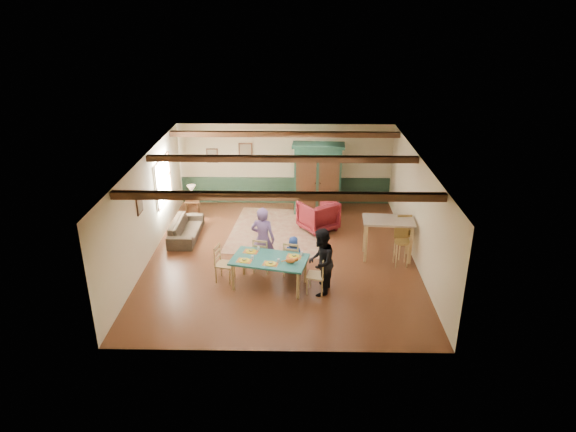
{
  "coord_description": "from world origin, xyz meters",
  "views": [
    {
      "loc": [
        0.41,
        -12.23,
        6.35
      ],
      "look_at": [
        0.16,
        0.1,
        1.15
      ],
      "focal_mm": 32.0,
      "sensor_mm": 36.0,
      "label": 1
    }
  ],
  "objects_px": {
    "person_child": "(293,255)",
    "bar_stool_right": "(405,238)",
    "end_table": "(193,208)",
    "counter_table": "(387,239)",
    "sofa": "(186,229)",
    "table_lamp": "(192,193)",
    "dining_chair_far_right": "(293,257)",
    "person_woman": "(321,262)",
    "bar_stool_left": "(402,246)",
    "dining_chair_far_left": "(262,254)",
    "person_man": "(263,239)",
    "armchair": "(318,215)",
    "dining_chair_end_right": "(316,275)",
    "cat": "(291,260)",
    "dining_chair_end_left": "(225,263)",
    "dining_table": "(270,272)",
    "armoire": "(318,179)"
  },
  "relations": [
    {
      "from": "end_table",
      "to": "armoire",
      "type": "bearing_deg",
      "value": 6.32
    },
    {
      "from": "person_child",
      "to": "bar_stool_right",
      "type": "xyz_separation_m",
      "value": [
        2.93,
        0.89,
        0.08
      ]
    },
    {
      "from": "dining_chair_end_left",
      "to": "end_table",
      "type": "distance_m",
      "value": 4.3
    },
    {
      "from": "dining_chair_far_left",
      "to": "dining_chair_far_right",
      "type": "distance_m",
      "value": 0.78
    },
    {
      "from": "dining_chair_end_left",
      "to": "sofa",
      "type": "distance_m",
      "value": 2.86
    },
    {
      "from": "armoire",
      "to": "person_man",
      "type": "bearing_deg",
      "value": -107.74
    },
    {
      "from": "armoire",
      "to": "table_lamp",
      "type": "xyz_separation_m",
      "value": [
        -3.94,
        -0.44,
        -0.34
      ]
    },
    {
      "from": "bar_stool_left",
      "to": "person_woman",
      "type": "bearing_deg",
      "value": -147.85
    },
    {
      "from": "dining_chair_end_right",
      "to": "dining_chair_far_left",
      "type": "bearing_deg",
      "value": -114.92
    },
    {
      "from": "counter_table",
      "to": "bar_stool_left",
      "type": "distance_m",
      "value": 0.51
    },
    {
      "from": "sofa",
      "to": "table_lamp",
      "type": "height_order",
      "value": "table_lamp"
    },
    {
      "from": "dining_chair_far_right",
      "to": "cat",
      "type": "height_order",
      "value": "dining_chair_far_right"
    },
    {
      "from": "person_woman",
      "to": "person_child",
      "type": "xyz_separation_m",
      "value": [
        -0.64,
        0.95,
        -0.32
      ]
    },
    {
      "from": "person_child",
      "to": "counter_table",
      "type": "xyz_separation_m",
      "value": [
        2.47,
        0.87,
        0.06
      ]
    },
    {
      "from": "dining_chair_end_left",
      "to": "sofa",
      "type": "bearing_deg",
      "value": 43.89
    },
    {
      "from": "dining_chair_far_right",
      "to": "counter_table",
      "type": "bearing_deg",
      "value": -146.16
    },
    {
      "from": "armoire",
      "to": "bar_stool_right",
      "type": "height_order",
      "value": "armoire"
    },
    {
      "from": "dining_table",
      "to": "person_man",
      "type": "relative_size",
      "value": 1.04
    },
    {
      "from": "dining_chair_far_left",
      "to": "cat",
      "type": "height_order",
      "value": "dining_chair_far_left"
    },
    {
      "from": "cat",
      "to": "bar_stool_left",
      "type": "bearing_deg",
      "value": 38.42
    },
    {
      "from": "person_man",
      "to": "counter_table",
      "type": "distance_m",
      "value": 3.32
    },
    {
      "from": "person_man",
      "to": "sofa",
      "type": "height_order",
      "value": "person_man"
    },
    {
      "from": "dining_chair_far_left",
      "to": "armchair",
      "type": "bearing_deg",
      "value": -107.09
    },
    {
      "from": "dining_chair_end_left",
      "to": "armoire",
      "type": "height_order",
      "value": "armoire"
    },
    {
      "from": "person_man",
      "to": "cat",
      "type": "relative_size",
      "value": 4.79
    },
    {
      "from": "person_man",
      "to": "armchair",
      "type": "height_order",
      "value": "person_man"
    },
    {
      "from": "sofa",
      "to": "dining_chair_end_right",
      "type": "bearing_deg",
      "value": -128.54
    },
    {
      "from": "armchair",
      "to": "bar_stool_left",
      "type": "xyz_separation_m",
      "value": [
        2.06,
        -2.22,
        0.09
      ]
    },
    {
      "from": "person_man",
      "to": "sofa",
      "type": "bearing_deg",
      "value": -25.14
    },
    {
      "from": "bar_stool_right",
      "to": "table_lamp",
      "type": "bearing_deg",
      "value": 153.18
    },
    {
      "from": "cat",
      "to": "armchair",
      "type": "bearing_deg",
      "value": 90.86
    },
    {
      "from": "dining_chair_end_right",
      "to": "table_lamp",
      "type": "bearing_deg",
      "value": -127.24
    },
    {
      "from": "person_child",
      "to": "end_table",
      "type": "xyz_separation_m",
      "value": [
        -3.21,
        3.57,
        -0.22
      ]
    },
    {
      "from": "person_woman",
      "to": "counter_table",
      "type": "bearing_deg",
      "value": 147.75
    },
    {
      "from": "dining_chair_far_right",
      "to": "dining_chair_end_left",
      "type": "relative_size",
      "value": 1.0
    },
    {
      "from": "dining_chair_end_right",
      "to": "end_table",
      "type": "height_order",
      "value": "dining_chair_end_right"
    },
    {
      "from": "bar_stool_left",
      "to": "cat",
      "type": "bearing_deg",
      "value": -155.7
    },
    {
      "from": "dining_chair_far_right",
      "to": "end_table",
      "type": "height_order",
      "value": "dining_chair_far_right"
    },
    {
      "from": "dining_chair_end_left",
      "to": "bar_stool_left",
      "type": "relative_size",
      "value": 0.86
    },
    {
      "from": "dining_chair_end_left",
      "to": "end_table",
      "type": "height_order",
      "value": "dining_chair_end_left"
    },
    {
      "from": "sofa",
      "to": "person_woman",
      "type": "bearing_deg",
      "value": -128.03
    },
    {
      "from": "table_lamp",
      "to": "bar_stool_left",
      "type": "distance_m",
      "value": 6.75
    },
    {
      "from": "person_man",
      "to": "cat",
      "type": "distance_m",
      "value": 1.28
    },
    {
      "from": "dining_chair_far_left",
      "to": "sofa",
      "type": "relative_size",
      "value": 0.5
    },
    {
      "from": "table_lamp",
      "to": "bar_stool_right",
      "type": "xyz_separation_m",
      "value": [
        6.14,
        -2.68,
        -0.22
      ]
    },
    {
      "from": "dining_chair_far_left",
      "to": "cat",
      "type": "relative_size",
      "value": 2.64
    },
    {
      "from": "dining_chair_end_left",
      "to": "bar_stool_left",
      "type": "xyz_separation_m",
      "value": [
        4.42,
        0.88,
        0.07
      ]
    },
    {
      "from": "dining_chair_far_right",
      "to": "cat",
      "type": "bearing_deg",
      "value": 100.37
    },
    {
      "from": "dining_table",
      "to": "dining_chair_far_right",
      "type": "xyz_separation_m",
      "value": [
        0.54,
        0.6,
        0.1
      ]
    },
    {
      "from": "end_table",
      "to": "counter_table",
      "type": "height_order",
      "value": "counter_table"
    }
  ]
}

